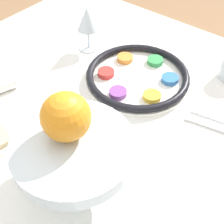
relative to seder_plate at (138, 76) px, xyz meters
name	(u,v)px	position (x,y,z in m)	size (l,w,h in m)	color
dining_table	(86,204)	(0.23, -0.02, -0.40)	(1.16, 1.08, 0.76)	white
seder_plate	(138,76)	(0.00, 0.00, 0.00)	(0.28, 0.28, 0.03)	white
wine_glass	(87,20)	(-0.04, -0.21, 0.08)	(0.06, 0.06, 0.14)	silver
fruit_stand	(74,151)	(0.34, 0.09, 0.09)	(0.23, 0.23, 0.12)	silver
orange_fruit	(66,117)	(0.33, 0.07, 0.15)	(0.09, 0.09, 0.09)	orange
fork_right	(221,129)	(0.02, 0.26, -0.01)	(0.06, 0.17, 0.01)	silver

